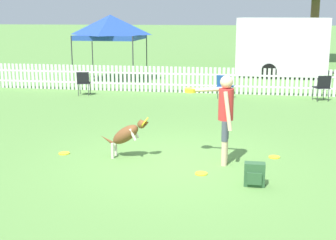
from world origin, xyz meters
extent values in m
plane|color=#5B8C42|center=(0.00, 0.00, 0.00)|extent=(240.00, 240.00, 0.00)
cylinder|color=beige|center=(0.86, -0.08, 0.24)|extent=(0.11, 0.11, 0.47)
cylinder|color=#474C5B|center=(0.86, -0.08, 0.66)|extent=(0.12, 0.12, 0.39)
cylinder|color=beige|center=(0.86, 0.12, 0.24)|extent=(0.11, 0.11, 0.47)
cylinder|color=#474C5B|center=(0.86, 0.12, 0.66)|extent=(0.12, 0.12, 0.39)
cylinder|color=red|center=(0.86, 0.02, 1.15)|extent=(0.29, 0.29, 0.59)
sphere|color=beige|center=(0.86, 0.02, 1.56)|extent=(0.24, 0.24, 0.24)
cylinder|color=beige|center=(0.91, -0.18, 1.07)|extent=(0.21, 0.18, 0.72)
cylinder|color=beige|center=(0.51, 0.24, 1.38)|extent=(0.72, 0.18, 0.14)
cylinder|color=yellow|center=(0.16, 0.29, 1.33)|extent=(0.22, 0.22, 0.02)
cylinder|color=yellow|center=(0.16, 0.29, 1.35)|extent=(0.22, 0.22, 0.02)
cylinder|color=yellow|center=(0.16, 0.29, 1.38)|extent=(0.22, 0.22, 0.02)
ellipsoid|color=brown|center=(-1.09, 0.09, 0.47)|extent=(0.65, 0.32, 0.55)
ellipsoid|color=silver|center=(-1.09, 0.09, 0.42)|extent=(0.33, 0.18, 0.27)
sphere|color=brown|center=(-0.76, 0.08, 0.69)|extent=(0.16, 0.16, 0.16)
cone|color=brown|center=(-0.69, 0.08, 0.74)|extent=(0.15, 0.10, 0.14)
cylinder|color=yellow|center=(-0.69, 0.08, 0.74)|extent=(0.15, 0.23, 0.20)
cone|color=brown|center=(-0.78, 0.13, 0.76)|extent=(0.05, 0.05, 0.07)
cone|color=brown|center=(-0.79, 0.03, 0.76)|extent=(0.05, 0.05, 0.07)
cylinder|color=silver|center=(-1.33, 0.21, 0.15)|extent=(0.06, 0.06, 0.31)
cylinder|color=silver|center=(-1.33, 0.00, 0.15)|extent=(0.06, 0.06, 0.31)
cylinder|color=silver|center=(-0.91, 0.18, 0.50)|extent=(0.15, 0.06, 0.25)
cylinder|color=silver|center=(-0.92, -0.01, 0.50)|extent=(0.15, 0.06, 0.25)
cone|color=brown|center=(-1.48, 0.11, 0.35)|extent=(0.29, 0.08, 0.20)
cylinder|color=yellow|center=(-2.40, 0.12, 0.01)|extent=(0.22, 0.22, 0.02)
cylinder|color=yellow|center=(1.82, 0.59, 0.01)|extent=(0.22, 0.22, 0.02)
cylinder|color=yellow|center=(0.49, -0.64, 0.01)|extent=(0.22, 0.22, 0.02)
cube|color=#2D5633|center=(1.41, -1.06, 0.20)|extent=(0.34, 0.18, 0.39)
cube|color=#2D5633|center=(1.41, -1.17, 0.16)|extent=(0.24, 0.04, 0.20)
cube|color=white|center=(0.00, 8.11, 0.28)|extent=(16.73, 0.04, 0.06)
cube|color=white|center=(0.00, 8.11, 0.68)|extent=(16.73, 0.04, 0.06)
cube|color=white|center=(-8.13, 8.11, 0.47)|extent=(0.09, 0.02, 0.94)
cube|color=white|center=(-7.97, 8.11, 0.47)|extent=(0.09, 0.02, 0.94)
cube|color=white|center=(-7.81, 8.11, 0.47)|extent=(0.09, 0.02, 0.94)
cube|color=white|center=(-7.65, 8.11, 0.47)|extent=(0.09, 0.02, 0.94)
cube|color=white|center=(-7.50, 8.11, 0.47)|extent=(0.09, 0.02, 0.94)
cube|color=white|center=(-7.34, 8.11, 0.47)|extent=(0.09, 0.02, 0.94)
cube|color=white|center=(-7.18, 8.11, 0.47)|extent=(0.09, 0.02, 0.94)
cube|color=white|center=(-7.02, 8.11, 0.47)|extent=(0.09, 0.02, 0.94)
cube|color=white|center=(-6.86, 8.11, 0.47)|extent=(0.09, 0.02, 0.94)
cube|color=white|center=(-6.71, 8.11, 0.47)|extent=(0.09, 0.02, 0.94)
cube|color=white|center=(-6.55, 8.11, 0.47)|extent=(0.09, 0.02, 0.94)
cube|color=white|center=(-6.39, 8.11, 0.47)|extent=(0.09, 0.02, 0.94)
cube|color=white|center=(-6.23, 8.11, 0.47)|extent=(0.09, 0.02, 0.94)
cube|color=white|center=(-6.08, 8.11, 0.47)|extent=(0.09, 0.02, 0.94)
cube|color=white|center=(-5.92, 8.11, 0.47)|extent=(0.09, 0.02, 0.94)
cube|color=white|center=(-5.76, 8.11, 0.47)|extent=(0.09, 0.02, 0.94)
cube|color=white|center=(-5.60, 8.11, 0.47)|extent=(0.09, 0.02, 0.94)
cube|color=white|center=(-5.44, 8.11, 0.47)|extent=(0.09, 0.02, 0.94)
cube|color=white|center=(-5.29, 8.11, 0.47)|extent=(0.09, 0.02, 0.94)
cube|color=white|center=(-5.13, 8.11, 0.47)|extent=(0.09, 0.02, 0.94)
cube|color=white|center=(-4.97, 8.11, 0.47)|extent=(0.09, 0.02, 0.94)
cube|color=white|center=(-4.81, 8.11, 0.47)|extent=(0.09, 0.02, 0.94)
cube|color=white|center=(-4.66, 8.11, 0.47)|extent=(0.09, 0.02, 0.94)
cube|color=white|center=(-4.50, 8.11, 0.47)|extent=(0.09, 0.02, 0.94)
cube|color=white|center=(-4.34, 8.11, 0.47)|extent=(0.09, 0.02, 0.94)
cube|color=white|center=(-4.18, 8.11, 0.47)|extent=(0.09, 0.02, 0.94)
cube|color=white|center=(-4.02, 8.11, 0.47)|extent=(0.09, 0.02, 0.94)
cube|color=white|center=(-3.87, 8.11, 0.47)|extent=(0.09, 0.02, 0.94)
cube|color=white|center=(-3.71, 8.11, 0.47)|extent=(0.09, 0.02, 0.94)
cube|color=white|center=(-3.55, 8.11, 0.47)|extent=(0.09, 0.02, 0.94)
cube|color=white|center=(-3.39, 8.11, 0.47)|extent=(0.09, 0.02, 0.94)
cube|color=white|center=(-3.24, 8.11, 0.47)|extent=(0.09, 0.02, 0.94)
cube|color=white|center=(-3.08, 8.11, 0.47)|extent=(0.09, 0.02, 0.94)
cube|color=white|center=(-2.92, 8.11, 0.47)|extent=(0.09, 0.02, 0.94)
cube|color=white|center=(-2.76, 8.11, 0.47)|extent=(0.09, 0.02, 0.94)
cube|color=white|center=(-2.60, 8.11, 0.47)|extent=(0.09, 0.02, 0.94)
cube|color=white|center=(-2.45, 8.11, 0.47)|extent=(0.09, 0.02, 0.94)
cube|color=white|center=(-2.29, 8.11, 0.47)|extent=(0.09, 0.02, 0.94)
cube|color=white|center=(-2.13, 8.11, 0.47)|extent=(0.09, 0.02, 0.94)
cube|color=white|center=(-1.97, 8.11, 0.47)|extent=(0.09, 0.02, 0.94)
cube|color=white|center=(-1.81, 8.11, 0.47)|extent=(0.09, 0.02, 0.94)
cube|color=white|center=(-1.66, 8.11, 0.47)|extent=(0.09, 0.02, 0.94)
cube|color=white|center=(-1.50, 8.11, 0.47)|extent=(0.09, 0.02, 0.94)
cube|color=white|center=(-1.34, 8.11, 0.47)|extent=(0.09, 0.02, 0.94)
cube|color=white|center=(-1.18, 8.11, 0.47)|extent=(0.09, 0.02, 0.94)
cube|color=white|center=(-1.03, 8.11, 0.47)|extent=(0.09, 0.02, 0.94)
cube|color=white|center=(-0.87, 8.11, 0.47)|extent=(0.09, 0.02, 0.94)
cube|color=white|center=(-0.71, 8.11, 0.47)|extent=(0.09, 0.02, 0.94)
cube|color=white|center=(-0.55, 8.11, 0.47)|extent=(0.09, 0.02, 0.94)
cube|color=white|center=(-0.39, 8.11, 0.47)|extent=(0.09, 0.02, 0.94)
cube|color=white|center=(-0.24, 8.11, 0.47)|extent=(0.09, 0.02, 0.94)
cube|color=white|center=(-0.08, 8.11, 0.47)|extent=(0.09, 0.02, 0.94)
cube|color=white|center=(0.08, 8.11, 0.47)|extent=(0.09, 0.02, 0.94)
cube|color=white|center=(0.24, 8.11, 0.47)|extent=(0.09, 0.02, 0.94)
cube|color=white|center=(0.39, 8.11, 0.47)|extent=(0.09, 0.02, 0.94)
cube|color=white|center=(0.55, 8.11, 0.47)|extent=(0.09, 0.02, 0.94)
cube|color=white|center=(0.71, 8.11, 0.47)|extent=(0.09, 0.02, 0.94)
cube|color=white|center=(0.87, 8.11, 0.47)|extent=(0.09, 0.02, 0.94)
cube|color=white|center=(1.03, 8.11, 0.47)|extent=(0.09, 0.02, 0.94)
cube|color=white|center=(1.18, 8.11, 0.47)|extent=(0.09, 0.02, 0.94)
cube|color=white|center=(1.34, 8.11, 0.47)|extent=(0.09, 0.02, 0.94)
cube|color=white|center=(1.50, 8.11, 0.47)|extent=(0.09, 0.02, 0.94)
cube|color=white|center=(1.66, 8.11, 0.47)|extent=(0.09, 0.02, 0.94)
cube|color=white|center=(1.81, 8.11, 0.47)|extent=(0.09, 0.02, 0.94)
cube|color=white|center=(1.97, 8.11, 0.47)|extent=(0.09, 0.02, 0.94)
cube|color=white|center=(2.13, 8.11, 0.47)|extent=(0.09, 0.02, 0.94)
cube|color=white|center=(2.29, 8.11, 0.47)|extent=(0.09, 0.02, 0.94)
cube|color=white|center=(2.45, 8.11, 0.47)|extent=(0.09, 0.02, 0.94)
cube|color=white|center=(2.60, 8.11, 0.47)|extent=(0.09, 0.02, 0.94)
cube|color=white|center=(2.76, 8.11, 0.47)|extent=(0.09, 0.02, 0.94)
cube|color=white|center=(2.92, 8.11, 0.47)|extent=(0.09, 0.02, 0.94)
cube|color=white|center=(3.08, 8.11, 0.47)|extent=(0.09, 0.02, 0.94)
cube|color=white|center=(3.24, 8.11, 0.47)|extent=(0.09, 0.02, 0.94)
cube|color=white|center=(3.39, 8.11, 0.47)|extent=(0.09, 0.02, 0.94)
cube|color=white|center=(3.55, 8.11, 0.47)|extent=(0.09, 0.02, 0.94)
cube|color=white|center=(3.71, 8.11, 0.47)|extent=(0.09, 0.02, 0.94)
cube|color=white|center=(3.87, 8.11, 0.47)|extent=(0.09, 0.02, 0.94)
cube|color=white|center=(4.02, 8.11, 0.47)|extent=(0.09, 0.02, 0.94)
cube|color=white|center=(4.18, 8.11, 0.47)|extent=(0.09, 0.02, 0.94)
cylinder|color=#333338|center=(-4.29, 7.24, 0.21)|extent=(0.02, 0.02, 0.43)
cylinder|color=#333338|center=(-4.64, 7.18, 0.21)|extent=(0.02, 0.02, 0.43)
cylinder|color=#333338|center=(-4.22, 6.89, 0.21)|extent=(0.02, 0.02, 0.43)
cylinder|color=#333338|center=(-4.58, 6.82, 0.21)|extent=(0.02, 0.02, 0.43)
cube|color=black|center=(-4.43, 7.03, 0.43)|extent=(0.49, 0.49, 0.03)
cube|color=black|center=(-4.40, 6.84, 0.63)|extent=(0.43, 0.16, 0.41)
cylinder|color=#333338|center=(3.75, 7.53, 0.22)|extent=(0.02, 0.02, 0.44)
cylinder|color=#333338|center=(3.39, 7.43, 0.22)|extent=(0.02, 0.02, 0.44)
cylinder|color=#333338|center=(3.85, 7.17, 0.22)|extent=(0.02, 0.02, 0.44)
cylinder|color=#333338|center=(3.49, 7.07, 0.22)|extent=(0.02, 0.02, 0.44)
cube|color=black|center=(3.62, 7.30, 0.44)|extent=(0.55, 0.55, 0.03)
cube|color=black|center=(3.67, 7.11, 0.64)|extent=(0.45, 0.21, 0.41)
cylinder|color=#333338|center=(0.75, 7.33, 0.21)|extent=(0.02, 0.02, 0.41)
cylinder|color=#333338|center=(0.38, 7.45, 0.21)|extent=(0.02, 0.02, 0.41)
cylinder|color=#333338|center=(0.63, 6.95, 0.21)|extent=(0.02, 0.02, 0.41)
cylinder|color=#333338|center=(0.26, 7.07, 0.21)|extent=(0.02, 0.02, 0.41)
cube|color=#1E4799|center=(0.51, 7.20, 0.41)|extent=(0.59, 0.59, 0.03)
cube|color=#1E4799|center=(0.44, 7.00, 0.61)|extent=(0.47, 0.22, 0.39)
cylinder|color=#333338|center=(-5.77, 9.44, 0.97)|extent=(0.04, 0.04, 1.95)
cylinder|color=#333338|center=(-3.25, 9.44, 0.97)|extent=(0.04, 0.04, 1.95)
cylinder|color=#333338|center=(-5.77, 11.96, 0.97)|extent=(0.04, 0.04, 1.95)
cylinder|color=#333338|center=(-3.25, 11.96, 0.97)|extent=(0.04, 0.04, 1.95)
cube|color=#23479E|center=(-4.51, 10.70, 1.85)|extent=(2.52, 2.52, 0.20)
pyramid|color=#23479E|center=(-4.51, 10.70, 2.36)|extent=(2.52, 2.52, 0.82)
cube|color=white|center=(2.73, 13.41, 1.39)|extent=(4.14, 2.49, 2.48)
cone|color=#3F3F42|center=(5.09, 13.18, 0.25)|extent=(0.82, 0.28, 0.20)
cylinder|color=black|center=(2.34, 14.51, 0.34)|extent=(0.69, 0.24, 0.68)
cylinder|color=black|center=(2.13, 12.40, 0.34)|extent=(0.69, 0.24, 0.68)
cylinder|color=brown|center=(4.89, 19.99, 2.45)|extent=(0.48, 0.48, 4.90)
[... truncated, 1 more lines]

